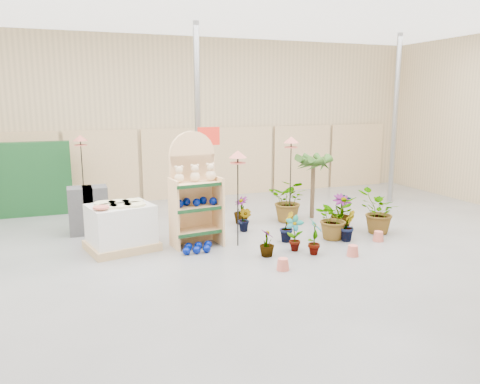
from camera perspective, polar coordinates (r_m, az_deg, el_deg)
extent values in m
cube|color=slate|center=(8.09, 1.71, -9.43)|extent=(15.00, 12.00, 0.10)
cube|color=tan|center=(13.38, -8.08, 8.79)|extent=(15.00, 0.10, 4.50)
cylinder|color=gray|center=(13.43, 18.35, 8.34)|extent=(0.14, 0.14, 4.50)
cylinder|color=gray|center=(10.90, -5.18, 8.30)|extent=(0.14, 0.14, 4.50)
cube|color=tan|center=(13.11, -25.15, 2.28)|extent=(1.90, 0.06, 2.00)
cube|color=tan|center=(13.09, -16.40, 2.88)|extent=(1.90, 0.06, 2.00)
cube|color=tan|center=(13.37, -7.82, 3.41)|extent=(1.90, 0.06, 2.00)
cube|color=tan|center=(13.93, 0.25, 3.83)|extent=(1.90, 0.06, 2.00)
cube|color=tan|center=(14.74, 7.57, 4.15)|extent=(1.90, 0.06, 2.00)
cube|color=tan|center=(15.77, 14.03, 4.38)|extent=(1.90, 0.06, 2.00)
cube|color=#E1B27C|center=(9.24, -5.77, -0.87)|extent=(0.93, 0.20, 1.75)
cylinder|color=#E1B27C|center=(9.10, -5.88, 4.52)|extent=(0.93, 0.20, 0.93)
cube|color=#E1B27C|center=(9.13, -5.28, -4.68)|extent=(0.94, 0.62, 0.04)
cube|color=#0F3819|center=(8.89, -4.84, -5.12)|extent=(0.88, 0.14, 0.06)
cube|color=#E1B27C|center=(9.01, -5.33, -1.85)|extent=(0.94, 0.62, 0.04)
cube|color=#0F3819|center=(8.77, -4.89, -2.21)|extent=(0.88, 0.14, 0.06)
cube|color=#E1B27C|center=(8.92, -5.39, 1.05)|extent=(0.94, 0.62, 0.04)
cube|color=#0F3819|center=(8.67, -4.95, 0.76)|extent=(0.88, 0.14, 0.06)
cube|color=#E1B27C|center=(8.93, -8.06, -2.71)|extent=(0.11, 0.52, 1.34)
cube|color=#E1B27C|center=(9.15, -2.64, -2.26)|extent=(0.11, 0.52, 1.34)
sphere|color=beige|center=(8.88, -7.43, 1.70)|extent=(0.19, 0.19, 0.19)
sphere|color=beige|center=(8.86, -7.45, 2.69)|extent=(0.14, 0.14, 0.14)
sphere|color=beige|center=(8.95, -5.50, 1.86)|extent=(0.20, 0.20, 0.20)
sphere|color=beige|center=(8.93, -5.52, 2.86)|extent=(0.14, 0.14, 0.14)
sphere|color=beige|center=(9.04, -3.61, 2.00)|extent=(0.21, 0.21, 0.21)
sphere|color=beige|center=(9.01, -3.62, 3.04)|extent=(0.14, 0.14, 0.14)
sphere|color=#001071|center=(8.89, -7.36, -1.43)|extent=(0.15, 0.15, 0.15)
sphere|color=#001071|center=(9.05, -6.52, -1.19)|extent=(0.15, 0.15, 0.15)
sphere|color=#001071|center=(8.97, -5.31, -1.27)|extent=(0.15, 0.15, 0.15)
sphere|color=#001071|center=(9.13, -4.51, -1.04)|extent=(0.15, 0.15, 0.15)
sphere|color=#001071|center=(9.06, -3.30, -1.12)|extent=(0.15, 0.15, 0.15)
sphere|color=#001071|center=(8.68, -6.54, -7.17)|extent=(0.15, 0.15, 0.15)
sphere|color=#001071|center=(8.92, -6.31, -6.65)|extent=(0.15, 0.15, 0.15)
sphere|color=#001071|center=(8.72, -5.30, -7.05)|extent=(0.15, 0.15, 0.15)
sphere|color=#001071|center=(8.97, -5.11, -6.53)|extent=(0.15, 0.15, 0.15)
sphere|color=#001071|center=(8.77, -4.09, -6.92)|extent=(0.15, 0.15, 0.15)
sphere|color=#001071|center=(9.02, -3.93, -6.41)|extent=(0.15, 0.15, 0.15)
cube|color=tan|center=(9.22, -14.21, -6.32)|extent=(1.42, 1.27, 0.15)
cube|color=white|center=(9.10, -14.34, -3.73)|extent=(1.30, 1.15, 0.71)
cylinder|color=beige|center=(8.85, -15.99, -1.74)|extent=(0.41, 0.41, 0.04)
cylinder|color=beige|center=(8.87, -14.35, -1.62)|extent=(0.41, 0.41, 0.04)
cylinder|color=beige|center=(8.89, -12.72, -1.50)|extent=(0.41, 0.41, 0.04)
cylinder|color=beige|center=(9.14, -16.14, -1.33)|extent=(0.41, 0.41, 0.04)
cylinder|color=beige|center=(9.16, -14.56, -1.22)|extent=(0.41, 0.41, 0.04)
cylinder|color=beige|center=(9.19, -12.98, -1.10)|extent=(0.41, 0.41, 0.04)
cube|color=#323234|center=(10.46, -17.10, -3.40)|extent=(0.50, 0.50, 0.50)
cube|color=#323234|center=(10.35, -17.26, -0.72)|extent=(0.50, 0.50, 0.50)
cube|color=#323234|center=(10.45, -18.74, -3.51)|extent=(0.50, 0.50, 0.50)
cube|color=#323234|center=(10.34, -18.91, -0.83)|extent=(0.50, 0.50, 0.50)
cube|color=#12401B|center=(12.40, -24.44, 1.41)|extent=(2.00, 0.30, 1.80)
cylinder|color=gray|center=(10.58, -3.84, 1.96)|extent=(0.05, 0.05, 2.20)
cube|color=red|center=(10.43, -3.84, 6.81)|extent=(0.50, 0.03, 0.40)
cylinder|color=black|center=(8.97, -0.27, -1.59)|extent=(0.02, 0.02, 1.62)
cylinder|color=#CF6152|center=(8.82, -0.27, 3.56)|extent=(0.30, 0.30, 0.02)
cone|color=#CF6152|center=(8.80, -0.27, 4.65)|extent=(0.34, 0.34, 0.14)
cylinder|color=black|center=(10.61, 6.15, 0.72)|extent=(0.02, 0.02, 1.75)
cylinder|color=#CF6152|center=(10.48, 6.25, 5.44)|extent=(0.30, 0.30, 0.02)
cone|color=#CF6152|center=(10.47, 6.27, 6.36)|extent=(0.34, 0.34, 0.14)
cylinder|color=black|center=(11.69, -18.58, 1.16)|extent=(0.02, 0.02, 1.75)
cylinder|color=#CF6152|center=(11.58, -18.85, 5.43)|extent=(0.30, 0.30, 0.02)
cone|color=#CF6152|center=(11.56, -18.91, 6.26)|extent=(0.34, 0.34, 0.14)
cylinder|color=brown|center=(11.25, 8.83, 0.03)|extent=(0.10, 0.10, 1.28)
imported|color=#294D18|center=(8.85, 6.64, -5.03)|extent=(0.43, 0.41, 0.68)
imported|color=#294D18|center=(9.42, 5.72, -4.25)|extent=(0.41, 0.42, 0.60)
imported|color=#294D18|center=(9.70, 11.36, -3.08)|extent=(0.95, 0.88, 0.88)
imported|color=#294D18|center=(10.34, 12.23, -2.47)|extent=(0.49, 0.49, 0.79)
imported|color=#294D18|center=(10.97, 12.42, -1.95)|extent=(0.43, 0.36, 0.70)
imported|color=#294D18|center=(10.06, 0.60, -3.35)|extent=(0.36, 0.38, 0.54)
imported|color=#294D18|center=(10.89, 6.04, -1.02)|extent=(1.19, 1.19, 1.00)
imported|color=#294D18|center=(8.53, 3.31, -6.21)|extent=(0.29, 0.29, 0.50)
imported|color=#294D18|center=(8.67, 9.07, -5.32)|extent=(0.40, 0.45, 0.71)
imported|color=#294D18|center=(9.65, 12.97, -4.02)|extent=(0.44, 0.43, 0.62)
imported|color=#294D18|center=(10.28, 16.54, -2.33)|extent=(1.06, 0.99, 0.95)
imported|color=#294D18|center=(10.68, 0.15, -2.23)|extent=(0.43, 0.43, 0.63)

